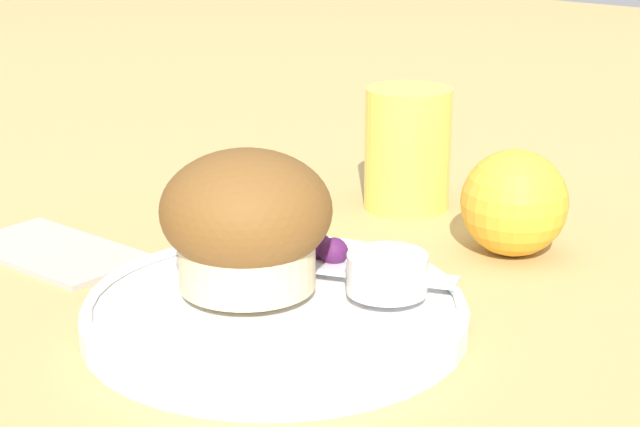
{
  "coord_description": "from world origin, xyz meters",
  "views": [
    {
      "loc": [
        0.39,
        -0.42,
        0.25
      ],
      "look_at": [
        0.01,
        0.04,
        0.06
      ],
      "focal_mm": 60.0,
      "sensor_mm": 36.0,
      "label": 1
    }
  ],
  "objects_px": {
    "orange_fruit": "(514,203)",
    "juice_glass": "(408,149)",
    "butter_knife": "(330,268)",
    "muffin": "(246,222)"
  },
  "relations": [
    {
      "from": "butter_knife",
      "to": "orange_fruit",
      "type": "relative_size",
      "value": 2.07
    },
    {
      "from": "butter_knife",
      "to": "orange_fruit",
      "type": "distance_m",
      "value": 0.15
    },
    {
      "from": "muffin",
      "to": "butter_knife",
      "type": "bearing_deg",
      "value": 65.33
    },
    {
      "from": "orange_fruit",
      "to": "juice_glass",
      "type": "height_order",
      "value": "juice_glass"
    },
    {
      "from": "juice_glass",
      "to": "muffin",
      "type": "bearing_deg",
      "value": -77.64
    },
    {
      "from": "muffin",
      "to": "juice_glass",
      "type": "relative_size",
      "value": 1.06
    },
    {
      "from": "juice_glass",
      "to": "butter_knife",
      "type": "bearing_deg",
      "value": -68.32
    },
    {
      "from": "orange_fruit",
      "to": "butter_knife",
      "type": "bearing_deg",
      "value": -106.37
    },
    {
      "from": "muffin",
      "to": "juice_glass",
      "type": "xyz_separation_m",
      "value": [
        -0.05,
        0.23,
        -0.01
      ]
    },
    {
      "from": "butter_knife",
      "to": "juice_glass",
      "type": "height_order",
      "value": "juice_glass"
    }
  ]
}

